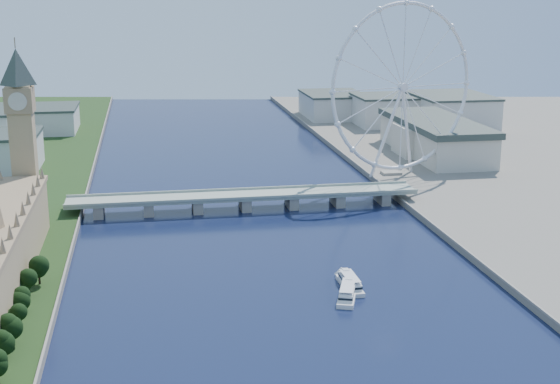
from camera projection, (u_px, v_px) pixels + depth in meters
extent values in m
cube|color=tan|center=(24.00, 156.00, 439.38)|extent=(13.00, 13.00, 80.00)
cube|color=#937A59|center=(19.00, 100.00, 431.45)|extent=(15.00, 15.00, 14.00)
pyramid|color=#2D3833|center=(15.00, 48.00, 424.51)|extent=(20.02, 20.02, 20.00)
cube|color=gray|center=(245.00, 196.00, 490.27)|extent=(220.00, 22.00, 2.00)
cube|color=gray|center=(99.00, 210.00, 476.43)|extent=(6.00, 20.00, 7.50)
cube|color=gray|center=(149.00, 207.00, 481.44)|extent=(6.00, 20.00, 7.50)
cube|color=gray|center=(197.00, 205.00, 486.44)|extent=(6.00, 20.00, 7.50)
cube|color=gray|center=(245.00, 203.00, 491.44)|extent=(6.00, 20.00, 7.50)
cube|color=gray|center=(292.00, 201.00, 496.44)|extent=(6.00, 20.00, 7.50)
cube|color=gray|center=(337.00, 199.00, 501.45)|extent=(6.00, 20.00, 7.50)
cube|color=gray|center=(382.00, 197.00, 506.45)|extent=(6.00, 20.00, 7.50)
torus|color=silver|center=(403.00, 87.00, 548.03)|extent=(113.60, 39.12, 118.60)
cylinder|color=silver|center=(403.00, 87.00, 548.03)|extent=(7.25, 6.61, 6.00)
cube|color=gray|center=(391.00, 173.00, 572.92)|extent=(14.00, 10.00, 2.00)
cube|color=beige|center=(12.00, 152.00, 585.79)|extent=(40.00, 60.00, 26.00)
cube|color=beige|center=(50.00, 120.00, 750.20)|extent=(50.00, 70.00, 22.00)
cube|color=beige|center=(386.00, 111.00, 785.40)|extent=(60.00, 60.00, 28.00)
cube|color=beige|center=(450.00, 111.00, 776.07)|extent=(70.00, 90.00, 30.00)
cube|color=beige|center=(333.00, 106.00, 836.49)|extent=(60.00, 80.00, 24.00)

